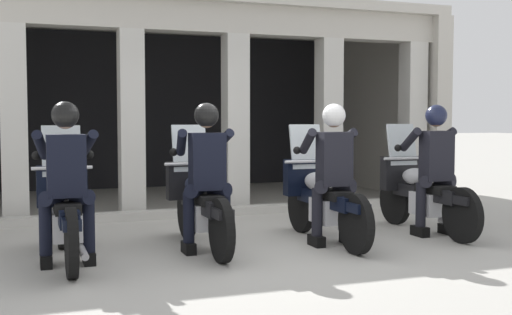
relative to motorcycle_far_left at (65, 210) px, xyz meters
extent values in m
plane|color=#A8A59E|center=(2.15, 3.02, -0.50)|extent=(80.00, 80.00, 0.00)
cube|color=black|center=(1.91, 6.58, 1.07)|extent=(9.00, 0.24, 3.14)
cube|color=#BCB7AD|center=(1.91, 2.75, 2.42)|extent=(9.00, 0.36, 0.44)
cube|color=#BCB7AD|center=(1.91, 4.59, 2.72)|extent=(9.00, 4.38, 0.16)
cube|color=#BCB7AD|center=(6.31, 4.59, 1.07)|extent=(0.30, 4.38, 3.14)
cube|color=beige|center=(-0.49, 2.75, 0.85)|extent=(0.35, 0.36, 2.70)
cube|color=beige|center=(1.11, 2.75, 0.85)|extent=(0.35, 0.36, 2.70)
cube|color=beige|center=(2.71, 2.75, 0.85)|extent=(0.35, 0.36, 2.70)
cube|color=beige|center=(4.31, 2.75, 0.85)|extent=(0.35, 0.36, 2.70)
cube|color=beige|center=(5.91, 2.75, 0.85)|extent=(0.35, 0.36, 2.70)
cube|color=#B7B5AD|center=(1.91, 2.25, -0.44)|extent=(8.60, 0.24, 0.12)
cylinder|color=black|center=(0.00, 0.58, -0.18)|extent=(0.09, 0.64, 0.64)
cylinder|color=black|center=(0.00, -0.82, -0.18)|extent=(0.09, 0.64, 0.64)
cube|color=black|center=(0.00, 0.58, 0.03)|extent=(0.14, 0.44, 0.08)
cube|color=silver|center=(0.00, -0.17, -0.13)|extent=(0.28, 0.44, 0.28)
cube|color=black|center=(0.00, -0.12, 0.00)|extent=(0.18, 1.24, 0.16)
ellipsoid|color=#B2B2B7|center=(0.00, 0.10, 0.18)|extent=(0.26, 0.48, 0.22)
cube|color=black|center=(0.00, -0.30, 0.07)|extent=(0.24, 0.52, 0.10)
cube|color=black|center=(0.00, -0.76, 0.00)|extent=(0.16, 0.48, 0.10)
cylinder|color=silver|center=(0.00, 0.52, 0.06)|extent=(0.05, 0.24, 0.53)
cube|color=black|center=(0.00, 0.46, 0.20)|extent=(0.52, 0.16, 0.44)
sphere|color=silver|center=(0.00, 0.56, 0.22)|extent=(0.18, 0.18, 0.18)
cube|color=silver|center=(0.00, 0.44, 0.57)|extent=(0.40, 0.14, 0.54)
cylinder|color=silver|center=(0.00, 0.36, 0.40)|extent=(0.62, 0.04, 0.04)
cylinder|color=silver|center=(0.12, -0.52, -0.32)|extent=(0.07, 0.55, 0.07)
cube|color=black|center=(0.00, -0.32, 0.47)|extent=(0.36, 0.22, 0.60)
cube|color=#591414|center=(0.00, -0.20, 0.49)|extent=(0.05, 0.02, 0.32)
sphere|color=tan|center=(0.00, -0.30, 0.92)|extent=(0.21, 0.21, 0.21)
sphere|color=black|center=(0.00, -0.30, 0.95)|extent=(0.26, 0.26, 0.26)
cylinder|color=black|center=(0.14, -0.30, 0.16)|extent=(0.26, 0.29, 0.17)
cylinder|color=black|center=(0.20, -0.30, -0.12)|extent=(0.12, 0.12, 0.53)
cube|color=black|center=(0.20, -0.29, -0.44)|extent=(0.11, 0.26, 0.12)
cylinder|color=black|center=(-0.14, -0.30, 0.16)|extent=(0.26, 0.29, 0.17)
cylinder|color=black|center=(-0.20, -0.30, -0.12)|extent=(0.12, 0.12, 0.53)
cube|color=black|center=(-0.20, -0.29, -0.44)|extent=(0.11, 0.26, 0.12)
cylinder|color=black|center=(0.22, -0.09, 0.66)|extent=(0.19, 0.48, 0.31)
sphere|color=black|center=(0.26, 0.12, 0.55)|extent=(0.09, 0.09, 0.09)
cylinder|color=black|center=(-0.22, -0.09, 0.66)|extent=(0.19, 0.48, 0.31)
sphere|color=black|center=(-0.26, 0.12, 0.55)|extent=(0.09, 0.09, 0.09)
cylinder|color=black|center=(1.43, 0.72, -0.18)|extent=(0.09, 0.64, 0.64)
cylinder|color=black|center=(1.43, -0.68, -0.18)|extent=(0.09, 0.64, 0.64)
cube|color=black|center=(1.43, 0.72, 0.03)|extent=(0.14, 0.44, 0.08)
cube|color=silver|center=(1.43, -0.03, -0.13)|extent=(0.28, 0.44, 0.28)
cube|color=black|center=(1.43, 0.02, 0.00)|extent=(0.18, 1.24, 0.16)
ellipsoid|color=#1E2338|center=(1.43, 0.24, 0.18)|extent=(0.26, 0.48, 0.22)
cube|color=black|center=(1.43, -0.16, 0.07)|extent=(0.24, 0.52, 0.10)
cube|color=black|center=(1.43, -0.62, 0.00)|extent=(0.16, 0.48, 0.10)
cylinder|color=silver|center=(1.43, 0.66, 0.06)|extent=(0.05, 0.24, 0.53)
cube|color=black|center=(1.43, 0.60, 0.20)|extent=(0.52, 0.16, 0.44)
sphere|color=silver|center=(1.43, 0.70, 0.22)|extent=(0.18, 0.18, 0.18)
cube|color=silver|center=(1.43, 0.58, 0.57)|extent=(0.40, 0.14, 0.54)
cylinder|color=silver|center=(1.43, 0.50, 0.40)|extent=(0.62, 0.04, 0.04)
cylinder|color=silver|center=(1.55, -0.38, -0.32)|extent=(0.07, 0.55, 0.07)
cube|color=black|center=(1.43, -0.18, 0.47)|extent=(0.36, 0.22, 0.60)
cube|color=black|center=(1.43, -0.06, 0.49)|extent=(0.05, 0.02, 0.32)
sphere|color=tan|center=(1.43, -0.16, 0.92)|extent=(0.21, 0.21, 0.21)
sphere|color=black|center=(1.43, -0.16, 0.95)|extent=(0.26, 0.26, 0.26)
cylinder|color=black|center=(1.57, -0.16, 0.16)|extent=(0.26, 0.29, 0.17)
cylinder|color=black|center=(1.63, -0.16, -0.12)|extent=(0.12, 0.12, 0.53)
cube|color=black|center=(1.63, -0.15, -0.44)|extent=(0.11, 0.26, 0.12)
cylinder|color=black|center=(1.29, -0.16, 0.16)|extent=(0.26, 0.29, 0.17)
cylinder|color=black|center=(1.23, -0.16, -0.12)|extent=(0.12, 0.12, 0.53)
cube|color=black|center=(1.23, -0.15, -0.44)|extent=(0.11, 0.26, 0.12)
cylinder|color=black|center=(1.65, 0.05, 0.66)|extent=(0.19, 0.48, 0.31)
sphere|color=black|center=(1.69, 0.26, 0.55)|extent=(0.09, 0.09, 0.09)
cylinder|color=black|center=(1.21, 0.05, 0.66)|extent=(0.19, 0.48, 0.31)
sphere|color=black|center=(1.17, 0.26, 0.55)|extent=(0.09, 0.09, 0.09)
cylinder|color=black|center=(2.86, 0.61, -0.18)|extent=(0.09, 0.64, 0.64)
cylinder|color=black|center=(2.86, -0.79, -0.18)|extent=(0.09, 0.64, 0.64)
cube|color=black|center=(2.86, 0.61, 0.03)|extent=(0.14, 0.44, 0.08)
cube|color=silver|center=(2.86, -0.14, -0.13)|extent=(0.28, 0.44, 0.28)
cube|color=black|center=(2.86, -0.09, 0.00)|extent=(0.18, 1.24, 0.16)
ellipsoid|color=#B2B2B7|center=(2.86, 0.13, 0.18)|extent=(0.26, 0.48, 0.22)
cube|color=black|center=(2.86, -0.27, 0.07)|extent=(0.24, 0.52, 0.10)
cube|color=black|center=(2.86, -0.73, 0.00)|extent=(0.16, 0.48, 0.10)
cylinder|color=silver|center=(2.86, 0.55, 0.06)|extent=(0.05, 0.24, 0.53)
cube|color=black|center=(2.86, 0.49, 0.20)|extent=(0.52, 0.16, 0.44)
sphere|color=silver|center=(2.86, 0.59, 0.22)|extent=(0.18, 0.18, 0.18)
cube|color=silver|center=(2.86, 0.47, 0.57)|extent=(0.40, 0.14, 0.54)
cylinder|color=silver|center=(2.86, 0.39, 0.40)|extent=(0.62, 0.04, 0.04)
cylinder|color=silver|center=(2.98, -0.49, -0.32)|extent=(0.07, 0.55, 0.07)
cube|color=black|center=(2.86, -0.29, 0.47)|extent=(0.36, 0.22, 0.60)
cube|color=black|center=(2.86, -0.17, 0.49)|extent=(0.05, 0.02, 0.32)
sphere|color=#936B51|center=(2.86, -0.27, 0.92)|extent=(0.21, 0.21, 0.21)
sphere|color=silver|center=(2.86, -0.27, 0.95)|extent=(0.26, 0.26, 0.26)
cylinder|color=black|center=(3.00, -0.27, 0.16)|extent=(0.26, 0.29, 0.17)
cylinder|color=black|center=(3.06, -0.27, -0.12)|extent=(0.12, 0.12, 0.53)
cube|color=black|center=(3.06, -0.26, -0.44)|extent=(0.11, 0.26, 0.12)
cylinder|color=black|center=(2.72, -0.27, 0.16)|extent=(0.26, 0.29, 0.17)
cylinder|color=black|center=(2.66, -0.27, -0.12)|extent=(0.12, 0.12, 0.53)
cube|color=black|center=(2.66, -0.26, -0.44)|extent=(0.11, 0.26, 0.12)
cylinder|color=black|center=(3.08, -0.06, 0.66)|extent=(0.19, 0.48, 0.31)
sphere|color=black|center=(3.12, 0.15, 0.55)|extent=(0.09, 0.09, 0.09)
cylinder|color=black|center=(2.64, -0.06, 0.66)|extent=(0.19, 0.48, 0.31)
sphere|color=black|center=(2.60, 0.15, 0.55)|extent=(0.09, 0.09, 0.09)
cylinder|color=black|center=(4.30, 0.72, -0.18)|extent=(0.09, 0.64, 0.64)
cylinder|color=black|center=(4.30, -0.68, -0.18)|extent=(0.09, 0.64, 0.64)
cube|color=black|center=(4.30, 0.72, 0.03)|extent=(0.14, 0.44, 0.08)
cube|color=silver|center=(4.30, -0.03, -0.13)|extent=(0.28, 0.44, 0.28)
cube|color=black|center=(4.30, 0.02, 0.00)|extent=(0.18, 1.24, 0.16)
ellipsoid|color=#B2B2B7|center=(4.30, 0.24, 0.18)|extent=(0.26, 0.48, 0.22)
cube|color=black|center=(4.30, -0.16, 0.07)|extent=(0.24, 0.52, 0.10)
cube|color=black|center=(4.30, -0.62, 0.00)|extent=(0.16, 0.48, 0.10)
cylinder|color=silver|center=(4.30, 0.66, 0.06)|extent=(0.05, 0.24, 0.53)
cube|color=black|center=(4.30, 0.60, 0.20)|extent=(0.52, 0.16, 0.44)
sphere|color=silver|center=(4.30, 0.70, 0.22)|extent=(0.18, 0.18, 0.18)
cube|color=silver|center=(4.30, 0.58, 0.57)|extent=(0.40, 0.14, 0.54)
cylinder|color=silver|center=(4.30, 0.50, 0.40)|extent=(0.62, 0.04, 0.04)
cylinder|color=silver|center=(4.42, -0.38, -0.32)|extent=(0.07, 0.55, 0.07)
cube|color=black|center=(4.30, -0.18, 0.47)|extent=(0.36, 0.22, 0.60)
cube|color=#14193F|center=(4.30, -0.06, 0.49)|extent=(0.05, 0.02, 0.32)
sphere|color=#936B51|center=(4.30, -0.16, 0.92)|extent=(0.21, 0.21, 0.21)
sphere|color=#191E38|center=(4.30, -0.16, 0.95)|extent=(0.26, 0.26, 0.26)
cylinder|color=black|center=(4.44, -0.16, 0.16)|extent=(0.26, 0.29, 0.17)
cylinder|color=black|center=(4.50, -0.16, -0.12)|extent=(0.12, 0.12, 0.53)
cube|color=black|center=(4.50, -0.15, -0.44)|extent=(0.11, 0.26, 0.12)
cylinder|color=black|center=(4.16, -0.16, 0.16)|extent=(0.26, 0.29, 0.17)
cylinder|color=black|center=(4.10, -0.16, -0.12)|extent=(0.12, 0.12, 0.53)
cube|color=black|center=(4.10, -0.15, -0.44)|extent=(0.11, 0.26, 0.12)
cylinder|color=black|center=(4.52, 0.05, 0.66)|extent=(0.19, 0.48, 0.31)
sphere|color=black|center=(4.56, 0.26, 0.55)|extent=(0.09, 0.09, 0.09)
cylinder|color=black|center=(4.08, 0.05, 0.66)|extent=(0.19, 0.48, 0.31)
sphere|color=black|center=(4.04, 0.26, 0.55)|extent=(0.09, 0.09, 0.09)
camera|label=1|loc=(-0.40, -6.67, 0.93)|focal=45.04mm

